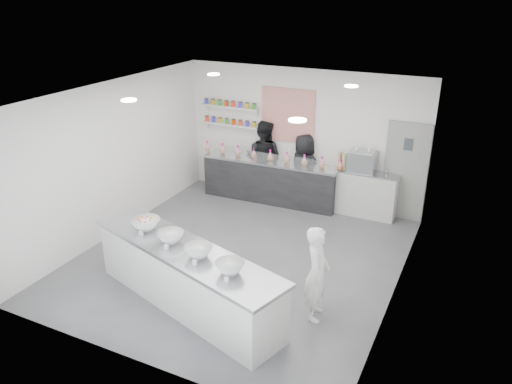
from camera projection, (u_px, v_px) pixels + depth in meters
floor at (241, 258)px, 9.15m from camera, size 6.00×6.00×0.00m
ceiling at (239, 95)px, 7.98m from camera, size 6.00×6.00×0.00m
back_wall at (302, 137)px, 11.06m from camera, size 5.50×0.00×5.50m
left_wall at (114, 159)px, 9.67m from camera, size 0.00×6.00×6.00m
right_wall at (403, 211)px, 7.47m from camera, size 0.00×6.00×6.00m
back_door at (405, 172)px, 10.29m from camera, size 0.88×0.04×2.10m
pattern_panel at (288, 115)px, 11.00m from camera, size 1.25×0.03×1.20m
jar_shelf_lower at (231, 124)px, 11.64m from camera, size 1.45×0.22×0.04m
jar_shelf_upper at (230, 107)px, 11.47m from camera, size 1.45×0.22×0.04m
preserve_jars at (230, 113)px, 11.51m from camera, size 1.45×0.10×0.56m
downlight_0 at (129, 100)px, 7.72m from camera, size 0.24×0.24×0.02m
downlight_1 at (297, 120)px, 6.60m from camera, size 0.24×0.24×0.02m
downlight_2 at (214, 74)px, 9.88m from camera, size 0.24×0.24×0.02m
downlight_3 at (351, 86)px, 8.76m from camera, size 0.24×0.24×0.02m
prep_counter at (186, 277)px, 7.64m from camera, size 3.69×1.86×0.99m
back_bar at (270, 181)px, 11.36m from camera, size 3.16×0.68×0.98m
sneeze_guard at (265, 159)px, 10.88m from camera, size 3.10×0.11×0.27m
espresso_ledge at (365, 194)px, 10.64m from camera, size 1.34×0.43×0.99m
espresso_machine at (362, 161)px, 10.42m from camera, size 0.57×0.39×0.43m
cup_stacks at (342, 161)px, 10.61m from camera, size 0.24×0.24×0.34m
prep_bowls at (184, 244)px, 7.42m from camera, size 2.42×1.20×0.17m
label_cards at (174, 265)px, 6.95m from camera, size 2.01×0.04×0.07m
cookie_bags at (270, 155)px, 11.12m from camera, size 3.34×0.24×0.26m
woman_prep at (317, 273)px, 7.27m from camera, size 0.49×0.62×1.49m
staff_left at (264, 159)px, 11.51m from camera, size 0.89×0.70×1.80m
staff_right at (304, 169)px, 11.16m from camera, size 0.92×0.77×1.61m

